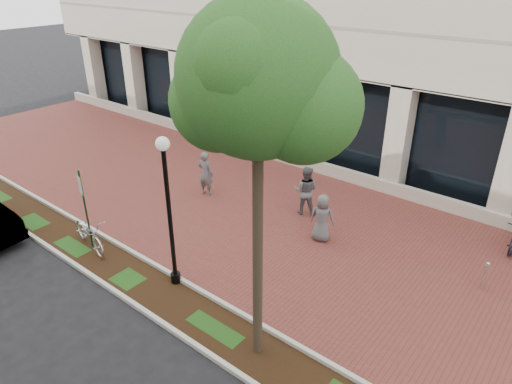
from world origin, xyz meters
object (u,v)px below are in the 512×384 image
Objects in this scene: pedestrian_right at (322,218)px; pedestrian_mid at (306,191)px; bollard at (485,276)px; pedestrian_left at (206,173)px; lamppost at (169,206)px; street_tree at (261,89)px; parking_sign at (83,200)px; locked_bicycle at (89,233)px.

pedestrian_mid is at bearing -57.32° from pedestrian_right.
pedestrian_left is at bearing -176.63° from bollard.
pedestrian_right is (2.03, 4.52, -1.66)m from lamppost.
street_tree is at bearing 87.95° from pedestrian_right.
street_tree is (3.46, -0.52, 3.71)m from lamppost.
parking_sign is at bearing 33.17° from pedestrian_mid.
street_tree is 9.91m from pedestrian_left.
locked_bicycle is (-3.42, -0.49, -1.93)m from lamppost.
pedestrian_mid is at bearing -22.69° from locked_bicycle.
street_tree reaches higher than parking_sign.
pedestrian_mid is 1.99× the size of bollard.
locked_bicycle is at bearing 24.72° from pedestrian_right.
pedestrian_mid is 6.30m from bollard.
pedestrian_left reaches higher than pedestrian_right.
pedestrian_left is at bearing 102.87° from parking_sign.
bollard is at bearing 169.28° from pedestrian_right.
lamppost is 3.96m from locked_bicycle.
lamppost is at bearing -71.08° from locked_bicycle.
street_tree is 3.79× the size of locked_bicycle.
bollard is (6.90, 5.13, -2.01)m from lamppost.
locked_bicycle is 5.05m from pedestrian_left.
lamppost is at bearing 47.93° from pedestrian_right.
street_tree is at bearing 15.18° from parking_sign.
street_tree is (6.93, -0.07, 4.50)m from parking_sign.
street_tree is 4.41× the size of pedestrian_left.
parking_sign reaches higher than pedestrian_right.
lamppost reaches higher than parking_sign.
lamppost reaches higher than bollard.
pedestrian_left is 1.93× the size of bollard.
pedestrian_right is at bearing -36.69° from locked_bicycle.
lamppost is at bearing -143.34° from bollard.
pedestrian_mid is (4.11, 6.12, -0.77)m from parking_sign.
lamppost is 5.10m from street_tree.
parking_sign is 7.41m from pedestrian_mid.
pedestrian_left is (0.25, 4.99, -0.79)m from parking_sign.
pedestrian_mid reaches higher than pedestrian_left.
pedestrian_mid is 1.12× the size of pedestrian_right.
pedestrian_left is (-3.22, 4.54, -1.59)m from lamppost.
pedestrian_right is at bearing 65.81° from lamppost.
pedestrian_left is 1.09× the size of pedestrian_right.
street_tree is at bearing 91.54° from pedestrian_mid.
locked_bicycle is at bearing 78.31° from pedestrian_left.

